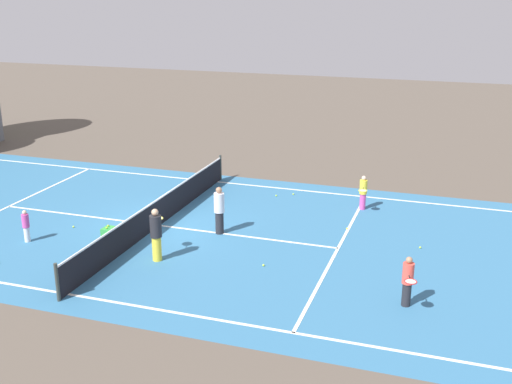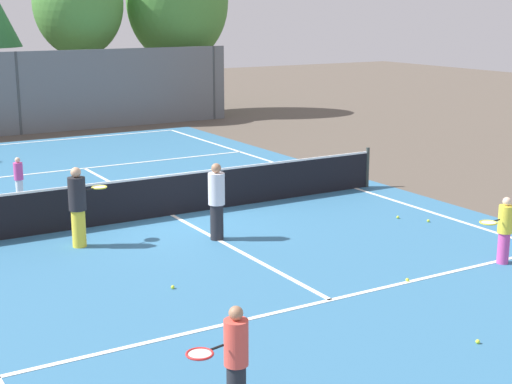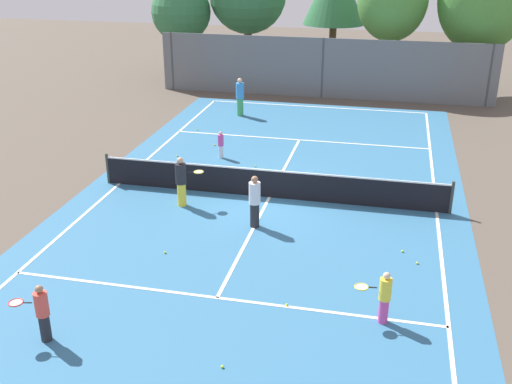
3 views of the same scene
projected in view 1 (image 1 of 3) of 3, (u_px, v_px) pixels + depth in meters
The scene contains 15 objects.
ground_plane at pixel (159, 226), 22.22m from camera, with size 80.00×80.00×0.00m, color brown.
court_surface at pixel (159, 226), 22.22m from camera, with size 13.00×25.00×0.01m.
tennis_net at pixel (159, 212), 22.06m from camera, with size 11.90×0.10×1.10m.
player_1 at pixel (156, 234), 19.16m from camera, with size 0.94×0.59×1.68m.
player_2 at pixel (26, 226), 20.66m from camera, with size 0.23×0.23×1.10m.
player_3 at pixel (408, 281), 16.42m from camera, with size 0.88×0.46×1.40m.
player_4 at pixel (363, 192), 23.64m from camera, with size 0.86×0.39×1.32m.
player_5 at pixel (219, 210), 21.27m from camera, with size 0.35×0.35×1.66m.
ball_crate at pixel (109, 233), 21.10m from camera, with size 0.45×0.34×0.43m.
tennis_ball_0 at pixel (420, 247), 20.28m from camera, with size 0.07×0.07×0.07m, color #CCE533.
tennis_ball_3 at pixel (73, 227), 22.03m from camera, with size 0.07×0.07×0.07m, color #CCE533.
tennis_ball_5 at pixel (293, 194), 25.49m from camera, with size 0.07×0.07×0.07m, color #CCE533.
tennis_ball_6 at pixel (347, 229), 21.86m from camera, with size 0.07×0.07×0.07m, color #CCE533.
tennis_ball_7 at pixel (276, 196), 25.32m from camera, with size 0.07×0.07×0.07m, color #CCE533.
tennis_ball_8 at pixel (263, 265), 18.99m from camera, with size 0.07×0.07×0.07m, color #CCE533.
Camera 1 is at (-18.60, -9.83, 8.04)m, focal length 44.20 mm.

